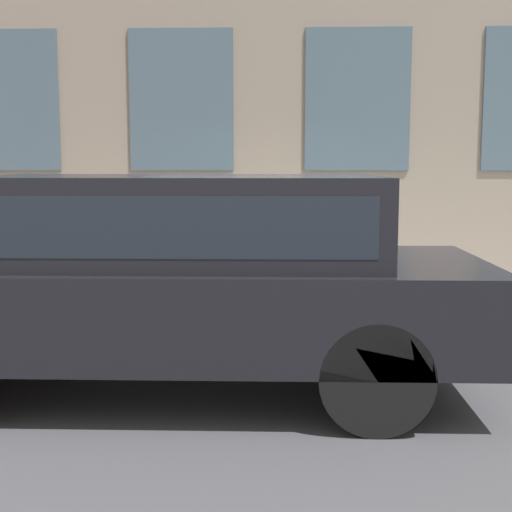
% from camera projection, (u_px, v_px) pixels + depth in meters
% --- Properties ---
extents(ground_plane, '(80.00, 80.00, 0.00)m').
position_uv_depth(ground_plane, '(265.00, 354.00, 7.26)').
color(ground_plane, '#47474C').
extents(sidewalk, '(2.90, 60.00, 0.17)m').
position_uv_depth(sidewalk, '(267.00, 315.00, 8.69)').
color(sidewalk, '#9E9B93').
rests_on(sidewalk, ground_plane).
extents(fire_hydrant, '(0.27, 0.40, 0.67)m').
position_uv_depth(fire_hydrant, '(228.00, 294.00, 7.73)').
color(fire_hydrant, gray).
rests_on(fire_hydrant, sidewalk).
extents(person, '(0.34, 0.22, 1.39)m').
position_uv_depth(person, '(283.00, 244.00, 8.13)').
color(person, '#726651').
rests_on(person, sidewalk).
extents(parked_truck_charcoal_near, '(2.06, 5.28, 1.83)m').
position_uv_depth(parked_truck_charcoal_near, '(173.00, 267.00, 5.94)').
color(parked_truck_charcoal_near, black).
rests_on(parked_truck_charcoal_near, ground_plane).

